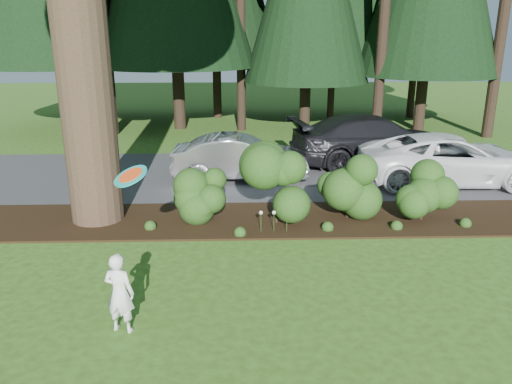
{
  "coord_description": "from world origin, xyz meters",
  "views": [
    {
      "loc": [
        -1.05,
        -8.34,
        4.44
      ],
      "look_at": [
        -0.74,
        1.52,
        1.3
      ],
      "focal_mm": 35.0,
      "sensor_mm": 36.0,
      "label": 1
    }
  ],
  "objects_px": {
    "car_white_suv": "(450,159)",
    "frisbee": "(131,176)",
    "car_dark_suv": "(374,140)",
    "car_silver_wagon": "(240,158)",
    "child": "(119,293)"
  },
  "relations": [
    {
      "from": "car_white_suv",
      "to": "frisbee",
      "type": "relative_size",
      "value": 9.6
    },
    {
      "from": "car_dark_suv",
      "to": "car_silver_wagon",
      "type": "bearing_deg",
      "value": 101.46
    },
    {
      "from": "car_white_suv",
      "to": "child",
      "type": "relative_size",
      "value": 4.16
    },
    {
      "from": "car_silver_wagon",
      "to": "child",
      "type": "xyz_separation_m",
      "value": [
        -1.86,
        -8.37,
        -0.08
      ]
    },
    {
      "from": "car_white_suv",
      "to": "car_dark_suv",
      "type": "distance_m",
      "value": 3.0
    },
    {
      "from": "car_white_suv",
      "to": "frisbee",
      "type": "bearing_deg",
      "value": 133.46
    },
    {
      "from": "child",
      "to": "frisbee",
      "type": "xyz_separation_m",
      "value": [
        0.22,
        0.39,
        1.75
      ]
    },
    {
      "from": "car_dark_suv",
      "to": "child",
      "type": "relative_size",
      "value": 4.51
    },
    {
      "from": "child",
      "to": "frisbee",
      "type": "bearing_deg",
      "value": -104.58
    },
    {
      "from": "car_silver_wagon",
      "to": "car_dark_suv",
      "type": "relative_size",
      "value": 0.72
    },
    {
      "from": "car_dark_suv",
      "to": "frisbee",
      "type": "distance_m",
      "value": 11.76
    },
    {
      "from": "frisbee",
      "to": "car_dark_suv",
      "type": "bearing_deg",
      "value": 57.15
    },
    {
      "from": "car_silver_wagon",
      "to": "frisbee",
      "type": "distance_m",
      "value": 8.32
    },
    {
      "from": "child",
      "to": "car_silver_wagon",
      "type": "bearing_deg",
      "value": -87.53
    },
    {
      "from": "car_dark_suv",
      "to": "child",
      "type": "xyz_separation_m",
      "value": [
        -6.55,
        -10.18,
        -0.23
      ]
    }
  ]
}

